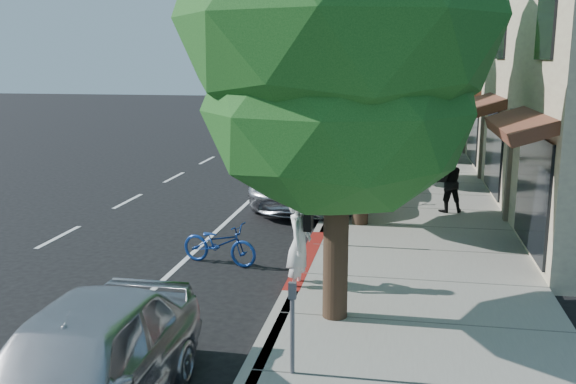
% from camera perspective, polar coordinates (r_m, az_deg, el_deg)
% --- Properties ---
extents(ground, '(120.00, 120.00, 0.00)m').
position_cam_1_polar(ground, '(12.57, 1.01, -7.84)').
color(ground, black).
rests_on(ground, ground).
extents(sidewalk, '(4.60, 56.00, 0.15)m').
position_cam_1_polar(sidewalk, '(20.13, 11.15, -0.31)').
color(sidewalk, gray).
rests_on(sidewalk, ground).
extents(curb, '(0.30, 56.00, 0.15)m').
position_cam_1_polar(curb, '(20.21, 4.62, -0.07)').
color(curb, '#9E998E').
rests_on(curb, ground).
extents(curb_red_segment, '(0.32, 4.00, 0.15)m').
position_cam_1_polar(curb_red_segment, '(13.48, 1.69, -6.13)').
color(curb_red_segment, maroon).
rests_on(curb_red_segment, ground).
extents(street_tree_0, '(4.87, 4.87, 7.64)m').
position_cam_1_polar(street_tree_0, '(9.75, 4.58, 14.40)').
color(street_tree_0, black).
rests_on(street_tree_0, ground).
extents(street_tree_1, '(5.25, 5.25, 7.55)m').
position_cam_1_polar(street_tree_1, '(15.72, 6.78, 12.81)').
color(street_tree_1, black).
rests_on(street_tree_1, ground).
extents(street_tree_2, '(4.05, 4.05, 6.56)m').
position_cam_1_polar(street_tree_2, '(21.71, 7.74, 11.23)').
color(street_tree_2, black).
rests_on(street_tree_2, ground).
extents(street_tree_3, '(5.57, 5.57, 7.51)m').
position_cam_1_polar(street_tree_3, '(27.71, 8.33, 12.10)').
color(street_tree_3, black).
rests_on(street_tree_3, ground).
extents(street_tree_4, '(4.89, 4.89, 7.03)m').
position_cam_1_polar(street_tree_4, '(33.70, 8.68, 11.67)').
color(street_tree_4, black).
rests_on(street_tree_4, ground).
extents(street_tree_5, '(4.31, 4.31, 7.77)m').
position_cam_1_polar(street_tree_5, '(39.71, 8.97, 12.65)').
color(street_tree_5, black).
rests_on(street_tree_5, ground).
extents(cyclist, '(0.48, 0.69, 1.82)m').
position_cam_1_polar(cyclist, '(11.71, 0.99, -4.65)').
color(cyclist, white).
rests_on(cyclist, ground).
extents(bicycle, '(1.79, 0.96, 0.89)m').
position_cam_1_polar(bicycle, '(13.47, -6.11, -4.56)').
color(bicycle, navy).
rests_on(bicycle, ground).
extents(silver_suv, '(3.48, 6.81, 1.84)m').
position_cam_1_polar(silver_suv, '(19.21, 2.91, 1.89)').
color(silver_suv, silver).
rests_on(silver_suv, ground).
extents(dark_sedan, '(2.08, 4.84, 1.55)m').
position_cam_1_polar(dark_sedan, '(24.04, 3.94, 3.54)').
color(dark_sedan, black).
rests_on(dark_sedan, ground).
extents(white_pickup, '(2.05, 4.96, 1.44)m').
position_cam_1_polar(white_pickup, '(30.36, 2.39, 5.18)').
color(white_pickup, silver).
rests_on(white_pickup, ground).
extents(dark_suv_far, '(2.22, 4.71, 1.56)m').
position_cam_1_polar(dark_suv_far, '(38.99, 4.14, 6.72)').
color(dark_suv_far, black).
rests_on(dark_suv_far, ground).
extents(near_car_a, '(1.80, 4.47, 1.52)m').
position_cam_1_polar(near_car_a, '(7.93, -18.15, -14.77)').
color(near_car_a, '#BBBBC0').
rests_on(near_car_a, ground).
extents(pedestrian, '(0.92, 0.79, 1.63)m').
position_cam_1_polar(pedestrian, '(17.73, 14.05, 0.87)').
color(pedestrian, black).
rests_on(pedestrian, sidewalk).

